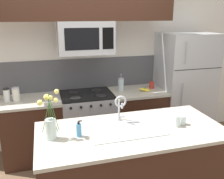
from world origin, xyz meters
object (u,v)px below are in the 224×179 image
Objects in this scene: storage_jar_tall at (7,95)px; sink_faucet at (120,105)px; microwave at (85,38)px; storage_jar_medium at (16,94)px; stove_range at (88,123)px; drinking_glass at (177,121)px; flower_vase at (50,124)px; coffee_tin at (151,85)px; banana_bunch at (145,90)px; french_press at (121,85)px; spare_glass at (183,120)px; refrigerator at (183,88)px; dish_soap_bottle at (79,130)px.

sink_faucet is (1.27, -1.06, 0.11)m from storage_jar_tall.
microwave reaches higher than storage_jar_medium.
stove_range is 1.25× the size of microwave.
storage_jar_medium is (0.12, -0.03, 0.00)m from storage_jar_tall.
storage_jar_medium is 2.13m from drinking_glass.
storage_jar_medium is 0.40× the size of flower_vase.
drinking_glass is at bearing -103.60° from coffee_tin.
storage_jar_tall is 0.95× the size of banana_bunch.
french_press reaches higher than coffee_tin.
drinking_glass is at bearing -36.37° from storage_jar_tall.
spare_glass is at bearing -34.60° from storage_jar_tall.
flower_vase reaches higher than stove_range.
coffee_tin is (2.14, 0.03, -0.04)m from storage_jar_tall.
coffee_tin is (1.05, 0.07, -0.77)m from microwave.
microwave is 1.31m from storage_jar_tall.
drinking_glass is at bearing -123.71° from refrigerator.
french_press is (1.51, 0.06, 0.01)m from storage_jar_medium.
flower_vase is at bearing -150.14° from refrigerator.
coffee_tin is (0.16, 0.11, 0.03)m from banana_bunch.
drinking_glass is at bearing -3.04° from dish_soap_bottle.
spare_glass is (0.81, -1.26, -0.78)m from microwave.
stove_range is at bearing 76.45° from dish_soap_bottle.
flower_vase is (-1.37, 0.06, 0.10)m from spare_glass.
microwave is at bearing 177.51° from banana_bunch.
sink_faucet is 3.10× the size of spare_glass.
dish_soap_bottle is at bearing -122.77° from french_press.
spare_glass is at bearing -57.40° from microwave.
french_press is at bearing 71.81° from sink_faucet.
refrigerator is at bearing 56.29° from drinking_glass.
banana_bunch is 0.72× the size of french_press.
refrigerator is at bearing 33.69° from dish_soap_bottle.
microwave reaches higher than french_press.
french_press is at bearing 6.31° from stove_range.
microwave is at bearing 65.00° from flower_vase.
dish_soap_bottle is 1.67× the size of spare_glass.
coffee_tin is 1.88m from dish_soap_bottle.
dish_soap_bottle is (0.66, -1.25, -0.03)m from storage_jar_medium.
drinking_glass is (1.69, -1.30, -0.04)m from storage_jar_medium.
refrigerator is at bearing 29.86° from flower_vase.
banana_bunch is at bearing 53.86° from sink_faucet.
flower_vase is at bearing -67.23° from storage_jar_tall.
french_press reaches higher than spare_glass.
refrigerator is 9.35× the size of storage_jar_medium.
french_press reaches higher than banana_bunch.
storage_jar_medium is 1.51m from french_press.
refrigerator is 0.56m from coffee_tin.
storage_jar_medium is (-2.57, -0.02, 0.12)m from refrigerator.
dish_soap_bottle reaches higher than stove_range.
storage_jar_medium reaches higher than stove_range.
stove_range is 1.59m from spare_glass.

